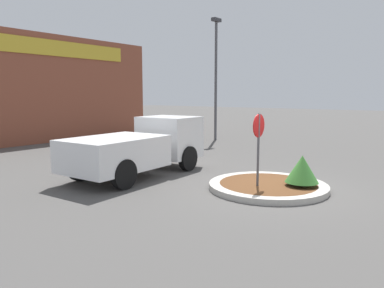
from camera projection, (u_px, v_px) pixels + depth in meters
The scene contains 7 objects.
ground_plane at pixel (268, 189), 11.27m from camera, with size 120.00×120.00×0.00m, color #514F4C.
traffic_island at pixel (268, 186), 11.26m from camera, with size 3.54×3.54×0.18m.
stop_sign at pixel (258, 138), 10.77m from camera, with size 0.67×0.07×2.30m.
island_shrub at pixel (302, 169), 10.87m from camera, with size 0.96×0.96×0.90m.
utility_truck at pixel (141, 146), 13.18m from camera, with size 5.49×2.42×1.97m.
storefront_building at pixel (29, 89), 23.81m from camera, with size 14.43×6.07×6.29m.
light_pole at pixel (216, 71), 22.72m from camera, with size 0.70×0.30×7.33m.
Camera 1 is at (-10.17, -4.75, 2.85)m, focal length 35.00 mm.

